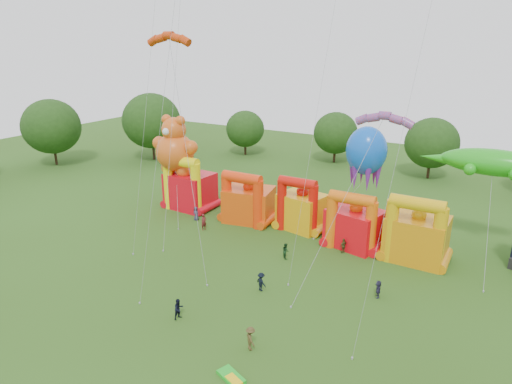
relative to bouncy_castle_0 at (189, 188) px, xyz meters
The scene contains 22 objects.
ground 31.38m from the bouncy_castle_0, 58.20° to the right, with size 160.00×160.00×0.00m, color #2B4914.
tree_ring 30.31m from the bouncy_castle_0, 59.51° to the right, with size 124.90×127.01×12.07m.
bouncy_castle_0 is the anchor object (origin of this frame).
bouncy_castle_1 8.96m from the bouncy_castle_0, ahead, with size 6.27×5.39×6.40m.
bouncy_castle_2 15.54m from the bouncy_castle_0, ahead, with size 5.61×4.84×6.47m.
bouncy_castle_3 22.36m from the bouncy_castle_0, ahead, with size 6.13×5.34×6.33m.
bouncy_castle_4 28.65m from the bouncy_castle_0, ahead, with size 5.78×4.68×7.00m.
teddy_bear_kite 3.22m from the bouncy_castle_0, 100.44° to the right, with size 8.33×8.46×12.19m.
gecko_kite 34.80m from the bouncy_castle_0, ahead, with size 13.05×11.54×10.89m.
octopus_kite 21.94m from the bouncy_castle_0, ahead, with size 6.65×4.54×12.68m.
parafoil_kites 17.51m from the bouncy_castle_0, 40.16° to the right, with size 27.73×13.78×32.27m.
diamond_kites 24.24m from the bouncy_castle_0, 38.88° to the right, with size 27.29×15.46×35.55m.
folded_kite_bundle 32.75m from the bouncy_castle_0, 47.64° to the right, with size 2.23×1.68×0.31m.
spectator_0 4.94m from the bouncy_castle_0, 42.44° to the right, with size 0.84×0.54×1.71m, color #292B44.
spectator_1 8.03m from the bouncy_castle_0, 40.15° to the right, with size 0.71×0.47×1.95m, color maroon.
spectator_2 18.78m from the bouncy_castle_0, 21.50° to the right, with size 0.78×0.61×1.61m, color #163719.
spectator_3 22.86m from the bouncy_castle_0, 36.53° to the right, with size 1.11×0.64×1.72m, color black.
spectator_4 22.27m from the bouncy_castle_0, ahead, with size 0.92×0.39×1.58m, color #443F1B.
spectator_5 29.14m from the bouncy_castle_0, 19.14° to the right, with size 1.44×0.46×1.55m, color #28253E.
spectator_6 26.53m from the bouncy_castle_0, ahead, with size 0.81×0.52×1.65m, color #4E2116.
spectator_8 25.29m from the bouncy_castle_0, 54.20° to the right, with size 0.83×0.65×1.71m, color black.
spectator_9 30.11m from the bouncy_castle_0, 44.15° to the right, with size 1.17×0.67×1.81m, color #45381B.
Camera 1 is at (18.92, -17.77, 20.86)m, focal length 32.00 mm.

